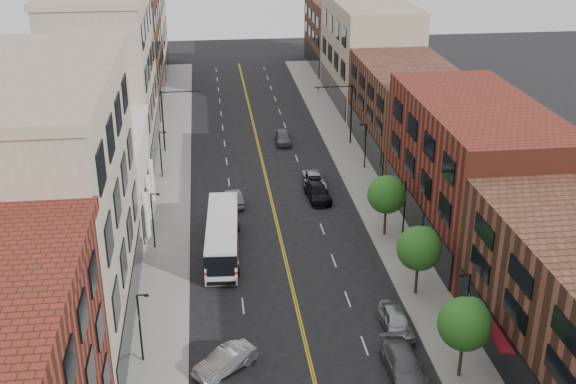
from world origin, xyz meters
name	(u,v)px	position (x,y,z in m)	size (l,w,h in m)	color
sidewalk_left	(171,196)	(-10.00, 35.00, 0.07)	(4.00, 110.00, 0.15)	gray
sidewalk_right	(365,186)	(10.00, 35.00, 0.07)	(4.00, 110.00, 0.15)	gray
bldg_l_tanoffice	(46,212)	(-17.00, 13.00, 9.00)	(10.00, 22.00, 18.00)	gray
bldg_l_white	(90,178)	(-17.00, 31.00, 4.00)	(10.00, 14.00, 8.00)	silver
bldg_l_far_a	(105,78)	(-17.00, 48.00, 9.00)	(10.00, 20.00, 18.00)	gray
bldg_l_far_b	(122,51)	(-17.00, 68.00, 7.50)	(10.00, 20.00, 15.00)	#553122
bldg_l_far_c	(131,10)	(-17.00, 86.00, 10.00)	(10.00, 16.00, 20.00)	gray
bldg_r_mid	(474,170)	(17.00, 24.00, 6.00)	(10.00, 22.00, 12.00)	maroon
bldg_r_far_a	(408,110)	(17.00, 45.00, 5.00)	(10.00, 20.00, 10.00)	#553122
bldg_r_far_b	(369,52)	(17.00, 66.00, 7.00)	(10.00, 22.00, 14.00)	gray
bldg_r_far_c	(342,34)	(17.00, 86.00, 5.50)	(10.00, 18.00, 11.00)	#553122
tree_r_1	(466,322)	(9.39, 4.07, 4.13)	(3.40, 3.40, 5.59)	black
tree_r_2	(420,247)	(9.39, 14.07, 4.13)	(3.40, 3.40, 5.59)	black
tree_r_3	(387,193)	(9.39, 24.07, 4.13)	(3.40, 3.40, 5.59)	black
lamp_l_1	(140,324)	(-10.95, 8.00, 2.97)	(0.81, 0.55, 5.05)	black
lamp_l_2	(153,217)	(-10.95, 24.00, 2.97)	(0.81, 0.55, 5.05)	black
lamp_l_3	(161,152)	(-10.95, 40.00, 2.97)	(0.81, 0.55, 5.05)	black
lamp_r_1	(466,302)	(10.95, 8.00, 2.97)	(0.81, 0.55, 5.05)	black
lamp_r_2	(404,205)	(10.95, 24.00, 2.97)	(0.81, 0.55, 5.05)	black
lamp_r_3	(365,143)	(10.95, 40.00, 2.97)	(0.81, 0.55, 5.05)	black
signal_mast_left	(169,113)	(-10.27, 48.00, 4.65)	(4.49, 0.18, 7.20)	black
signal_mast_right	(345,107)	(10.27, 48.00, 4.65)	(4.49, 0.18, 7.20)	black
city_bus	(222,234)	(-5.17, 22.57, 1.76)	(3.36, 11.92, 3.03)	silver
car_angle_b	(225,361)	(-5.60, 6.47, 0.73)	(1.55, 4.46, 1.47)	#B2B4BA
car_parked_mid	(404,365)	(5.80, 4.66, 0.77)	(2.17, 5.34, 1.55)	#57575D
car_parked_far	(396,321)	(6.59, 9.50, 0.80)	(1.90, 4.72, 1.61)	#9D9FA4
car_lane_behind	(234,198)	(-3.69, 32.30, 0.66)	(1.40, 4.02, 1.33)	#535359
car_lane_a	(318,192)	(4.60, 32.65, 0.74)	(2.08, 5.11, 1.48)	black
car_lane_b	(314,180)	(4.75, 35.76, 0.69)	(2.30, 5.00, 1.39)	#ACAEB4
car_lane_c	(283,137)	(3.01, 49.28, 0.76)	(1.80, 4.47, 1.52)	#54545A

